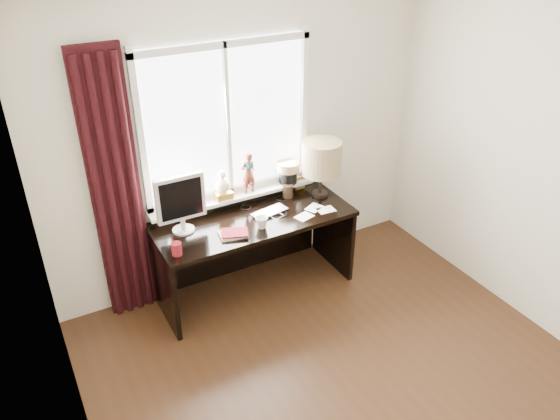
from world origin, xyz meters
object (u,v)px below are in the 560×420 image
mug (262,222)px  laptop (270,212)px  red_cup (177,249)px  monitor (181,201)px  table_lamp (322,159)px  desk (249,236)px

mug → laptop: bearing=46.3°
red_cup → monitor: (0.16, 0.30, 0.23)m
mug → table_lamp: bearing=18.8°
monitor → table_lamp: 1.30m
desk → table_lamp: bearing=-2.4°
mug → table_lamp: 0.82m
monitor → mug: bearing=-24.3°
mug → red_cup: mug is taller
table_lamp → desk: bearing=177.6°
laptop → red_cup: size_ratio=3.10×
laptop → desk: bearing=136.8°
monitor → laptop: bearing=-6.6°
laptop → desk: 0.32m
desk → monitor: 0.79m
red_cup → table_lamp: 1.52m
mug → red_cup: bearing=-176.9°
laptop → table_lamp: (0.55, 0.07, 0.35)m
table_lamp → red_cup: bearing=-168.9°
table_lamp → laptop: bearing=-172.7°
mug → red_cup: (-0.74, -0.04, -0.00)m
red_cup → desk: red_cup is taller
laptop → red_cup: (-0.90, -0.21, 0.04)m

